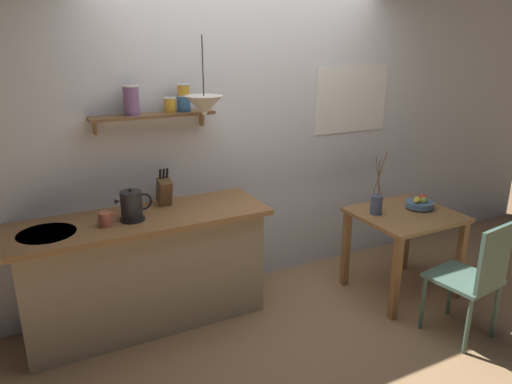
# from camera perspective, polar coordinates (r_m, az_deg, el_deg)

# --- Properties ---
(ground_plane) EXTENTS (14.00, 14.00, 0.00)m
(ground_plane) POSITION_cam_1_polar(r_m,az_deg,el_deg) (4.02, 2.98, -13.77)
(ground_plane) COLOR #A87F56
(back_wall) EXTENTS (6.80, 0.11, 2.70)m
(back_wall) POSITION_cam_1_polar(r_m,az_deg,el_deg) (4.16, 1.22, 7.39)
(back_wall) COLOR silver
(back_wall) RESTS_ON ground_plane
(kitchen_counter) EXTENTS (1.83, 0.63, 0.89)m
(kitchen_counter) POSITION_cam_1_polar(r_m,az_deg,el_deg) (3.74, -13.03, -9.01)
(kitchen_counter) COLOR tan
(kitchen_counter) RESTS_ON ground_plane
(wall_shelf) EXTENTS (0.91, 0.20, 0.34)m
(wall_shelf) POSITION_cam_1_polar(r_m,az_deg,el_deg) (3.60, -11.59, 9.96)
(wall_shelf) COLOR brown
(dining_table) EXTENTS (0.80, 0.72, 0.73)m
(dining_table) POSITION_cam_1_polar(r_m,az_deg,el_deg) (4.21, 17.26, -4.08)
(dining_table) COLOR #9E6B3D
(dining_table) RESTS_ON ground_plane
(dining_chair_near) EXTENTS (0.46, 0.48, 0.92)m
(dining_chair_near) POSITION_cam_1_polar(r_m,az_deg,el_deg) (3.77, 24.60, -9.03)
(dining_chair_near) COLOR #4C6B5B
(dining_chair_near) RESTS_ON ground_plane
(fruit_bowl) EXTENTS (0.23, 0.23, 0.13)m
(fruit_bowl) POSITION_cam_1_polar(r_m,az_deg,el_deg) (4.29, 18.95, -1.26)
(fruit_bowl) COLOR #51759E
(fruit_bowl) RESTS_ON dining_table
(twig_vase) EXTENTS (0.10, 0.10, 0.53)m
(twig_vase) POSITION_cam_1_polar(r_m,az_deg,el_deg) (4.04, 14.16, -1.33)
(twig_vase) COLOR #475675
(twig_vase) RESTS_ON dining_table
(electric_kettle) EXTENTS (0.26, 0.17, 0.24)m
(electric_kettle) POSITION_cam_1_polar(r_m,az_deg,el_deg) (3.46, -14.57, -1.62)
(electric_kettle) COLOR black
(electric_kettle) RESTS_ON kitchen_counter
(knife_block) EXTENTS (0.09, 0.17, 0.30)m
(knife_block) POSITION_cam_1_polar(r_m,az_deg,el_deg) (3.71, -10.88, 0.15)
(knife_block) COLOR brown
(knife_block) RESTS_ON kitchen_counter
(coffee_mug_by_sink) EXTENTS (0.13, 0.09, 0.10)m
(coffee_mug_by_sink) POSITION_cam_1_polar(r_m,az_deg,el_deg) (3.42, -17.51, -3.09)
(coffee_mug_by_sink) COLOR #C6664C
(coffee_mug_by_sink) RESTS_ON kitchen_counter
(pendant_lamp) EXTENTS (0.27, 0.27, 0.54)m
(pendant_lamp) POSITION_cam_1_polar(r_m,az_deg,el_deg) (3.46, -6.21, 10.25)
(pendant_lamp) COLOR black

